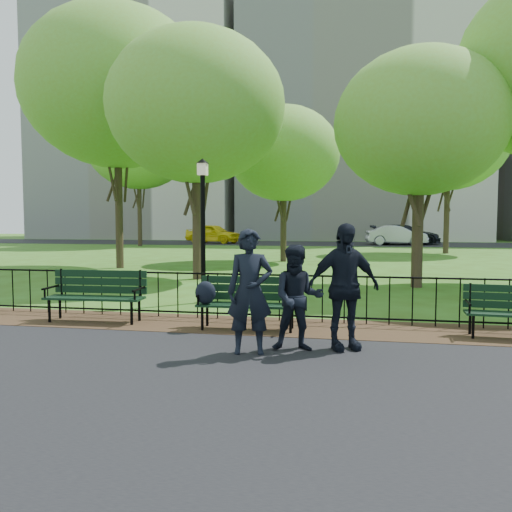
% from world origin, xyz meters
% --- Properties ---
extents(ground, '(120.00, 120.00, 0.00)m').
position_xyz_m(ground, '(0.00, 0.00, 0.00)').
color(ground, '#395917').
extents(asphalt_path, '(60.00, 9.20, 0.01)m').
position_xyz_m(asphalt_path, '(0.00, -3.40, 0.01)').
color(asphalt_path, black).
rests_on(asphalt_path, ground).
extents(dirt_strip, '(60.00, 1.60, 0.01)m').
position_xyz_m(dirt_strip, '(0.00, 1.50, 0.01)').
color(dirt_strip, '#352916').
rests_on(dirt_strip, ground).
extents(far_street, '(70.00, 9.00, 0.01)m').
position_xyz_m(far_street, '(0.00, 35.00, 0.01)').
color(far_street, black).
rests_on(far_street, ground).
extents(iron_fence, '(24.06, 0.06, 1.00)m').
position_xyz_m(iron_fence, '(0.00, 2.00, 0.50)').
color(iron_fence, black).
rests_on(iron_fence, ground).
extents(apartment_west, '(22.00, 15.00, 26.00)m').
position_xyz_m(apartment_west, '(-22.00, 48.00, 13.00)').
color(apartment_west, silver).
rests_on(apartment_west, ground).
extents(apartment_mid, '(24.00, 15.00, 30.00)m').
position_xyz_m(apartment_mid, '(2.00, 48.00, 15.00)').
color(apartment_mid, beige).
rests_on(apartment_mid, ground).
extents(park_bench_main, '(1.78, 0.61, 0.99)m').
position_xyz_m(park_bench_main, '(-0.90, 1.18, 0.60)').
color(park_bench_main, black).
rests_on(park_bench_main, ground).
extents(park_bench_left_a, '(1.86, 0.65, 1.04)m').
position_xyz_m(park_bench_left_a, '(-3.58, 1.40, 0.60)').
color(park_bench_left_a, black).
rests_on(park_bench_left_a, ground).
extents(lamppost, '(0.30, 0.30, 3.31)m').
position_xyz_m(lamppost, '(-2.24, 3.87, 1.80)').
color(lamppost, black).
rests_on(lamppost, ground).
extents(tree_near_w, '(5.71, 5.71, 7.96)m').
position_xyz_m(tree_near_w, '(-3.79, 8.38, 5.52)').
color(tree_near_w, '#2D2116').
rests_on(tree_near_w, ground).
extents(tree_near_e, '(4.78, 4.78, 6.67)m').
position_xyz_m(tree_near_e, '(2.98, 7.57, 4.62)').
color(tree_near_e, '#2D2116').
rests_on(tree_near_e, ground).
extents(tree_mid_w, '(7.35, 7.35, 10.24)m').
position_xyz_m(tree_mid_w, '(-8.01, 11.50, 7.11)').
color(tree_mid_w, '#2D2116').
rests_on(tree_mid_w, ground).
extents(tree_far_c, '(5.17, 5.17, 7.21)m').
position_xyz_m(tree_far_c, '(-1.95, 15.95, 5.00)').
color(tree_far_c, '#2D2116').
rests_on(tree_far_c, ground).
extents(tree_far_e, '(6.75, 6.75, 9.40)m').
position_xyz_m(tree_far_e, '(6.64, 23.46, 6.53)').
color(tree_far_e, '#2D2116').
rests_on(tree_far_e, ground).
extents(tree_far_w, '(7.89, 7.89, 11.00)m').
position_xyz_m(tree_far_w, '(-14.59, 28.48, 7.64)').
color(tree_far_w, '#2D2116').
rests_on(tree_far_w, ground).
extents(person_left, '(0.71, 0.54, 1.77)m').
position_xyz_m(person_left, '(-0.30, -0.34, 0.90)').
color(person_left, black).
rests_on(person_left, asphalt_path).
extents(person_mid, '(0.79, 0.48, 1.54)m').
position_xyz_m(person_mid, '(0.35, -0.06, 0.78)').
color(person_mid, black).
rests_on(person_mid, asphalt_path).
extents(person_right, '(1.17, 0.83, 1.85)m').
position_xyz_m(person_right, '(1.00, 0.15, 0.94)').
color(person_right, black).
rests_on(person_right, asphalt_path).
extents(taxi, '(5.19, 3.21, 1.65)m').
position_xyz_m(taxi, '(-10.37, 34.00, 0.84)').
color(taxi, yellow).
rests_on(taxi, far_street).
extents(sedan_silver, '(4.83, 2.18, 1.54)m').
position_xyz_m(sedan_silver, '(4.71, 33.40, 0.78)').
color(sedan_silver, '#AEB0B6').
rests_on(sedan_silver, far_street).
extents(sedan_dark, '(5.59, 2.43, 1.60)m').
position_xyz_m(sedan_dark, '(5.53, 34.79, 0.81)').
color(sedan_dark, black).
rests_on(sedan_dark, far_street).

